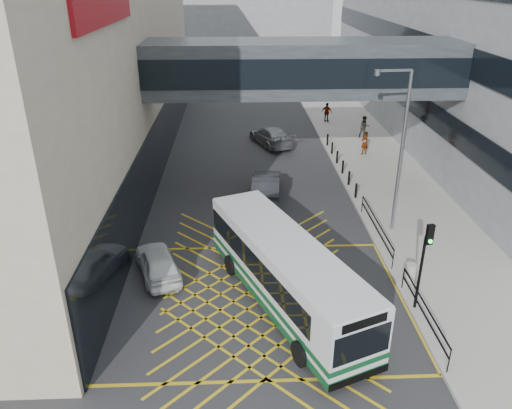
{
  "coord_description": "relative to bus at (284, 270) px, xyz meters",
  "views": [
    {
      "loc": [
        -0.86,
        -17.17,
        12.49
      ],
      "look_at": [
        0.0,
        4.0,
        2.6
      ],
      "focal_mm": 35.0,
      "sensor_mm": 36.0,
      "label": 1
    }
  ],
  "objects": [
    {
      "name": "skybridge",
      "position": [
        2.02,
        12.08,
        5.94
      ],
      "size": [
        20.0,
        4.1,
        3.0
      ],
      "color": "#353A3F",
      "rests_on": "ground"
    },
    {
      "name": "car_white",
      "position": [
        -5.48,
        2.27,
        -0.88
      ],
      "size": [
        3.06,
        4.59,
        1.35
      ],
      "primitive_type": "imported",
      "rotation": [
        0.0,
        0.0,
        3.48
      ],
      "color": "silver",
      "rests_on": "ground"
    },
    {
      "name": "street_lamp",
      "position": [
        6.11,
        6.0,
        3.32
      ],
      "size": [
        1.89,
        0.38,
        8.29
      ],
      "rotation": [
        0.0,
        0.0,
        0.08
      ],
      "color": "slate",
      "rests_on": "pavement"
    },
    {
      "name": "traffic_light",
      "position": [
        5.29,
        -0.89,
        1.11
      ],
      "size": [
        0.3,
        0.46,
        3.86
      ],
      "rotation": [
        0.0,
        0.0,
        0.19
      ],
      "color": "black",
      "rests_on": "pavement"
    },
    {
      "name": "pedestrian_c",
      "position": [
        6.36,
        26.9,
        -0.55
      ],
      "size": [
        1.11,
        0.95,
        1.71
      ],
      "primitive_type": "imported",
      "rotation": [
        0.0,
        0.0,
        2.57
      ],
      "color": "gray",
      "rests_on": "pavement"
    },
    {
      "name": "litter_bin",
      "position": [
        5.68,
        1.14,
        -1.0
      ],
      "size": [
        0.47,
        0.47,
        0.81
      ],
      "primitive_type": "cylinder",
      "color": "#ADA89E",
      "rests_on": "pavement"
    },
    {
      "name": "car_dark",
      "position": [
        -0.09,
        10.71,
        -0.79
      ],
      "size": [
        2.42,
        5.12,
        1.55
      ],
      "primitive_type": "imported",
      "rotation": [
        0.0,
        0.0,
        3.04
      ],
      "color": "#222328",
      "rests_on": "ground"
    },
    {
      "name": "pavement",
      "position": [
        8.02,
        15.08,
        -1.48
      ],
      "size": [
        6.0,
        54.0,
        0.16
      ],
      "primitive_type": "cube",
      "color": "#A9A49B",
      "rests_on": "ground"
    },
    {
      "name": "bollards",
      "position": [
        5.27,
        15.08,
        -0.95
      ],
      "size": [
        0.14,
        10.14,
        0.9
      ],
      "color": "black",
      "rests_on": "pavement"
    },
    {
      "name": "pedestrian_b",
      "position": [
        8.57,
        21.92,
        -0.51
      ],
      "size": [
        0.88,
        0.52,
        1.79
      ],
      "primitive_type": "imported",
      "rotation": [
        0.0,
        0.0,
        0.01
      ],
      "color": "gray",
      "rests_on": "pavement"
    },
    {
      "name": "ground",
      "position": [
        -0.98,
        0.08,
        -1.56
      ],
      "size": [
        120.0,
        120.0,
        0.0
      ],
      "primitive_type": "plane",
      "color": "#333335"
    },
    {
      "name": "bus",
      "position": [
        0.0,
        0.0,
        0.0
      ],
      "size": [
        6.18,
        10.49,
        2.91
      ],
      "rotation": [
        0.0,
        0.0,
        0.39
      ],
      "color": "silver",
      "rests_on": "ground"
    },
    {
      "name": "kerb_railings",
      "position": [
        5.17,
        1.86,
        -0.68
      ],
      "size": [
        0.05,
        12.54,
        1.0
      ],
      "color": "black",
      "rests_on": "pavement"
    },
    {
      "name": "pedestrian_a",
      "position": [
        7.63,
        17.89,
        -0.53
      ],
      "size": [
        0.84,
        0.76,
        1.74
      ],
      "primitive_type": "imported",
      "rotation": [
        0.0,
        0.0,
        3.64
      ],
      "color": "gray",
      "rests_on": "pavement"
    },
    {
      "name": "car_silver",
      "position": [
        0.87,
        20.88,
        -0.79
      ],
      "size": [
        3.71,
        5.35,
        1.53
      ],
      "primitive_type": "imported",
      "rotation": [
        0.0,
        0.0,
        3.51
      ],
      "color": "gray",
      "rests_on": "ground"
    },
    {
      "name": "box_junction",
      "position": [
        -0.98,
        0.08,
        -1.56
      ],
      "size": [
        12.0,
        9.0,
        0.01
      ],
      "color": "gold",
      "rests_on": "ground"
    }
  ]
}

